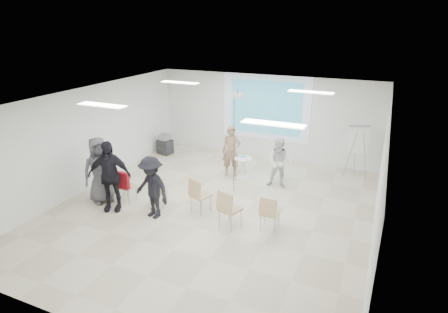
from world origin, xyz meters
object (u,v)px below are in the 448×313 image
at_px(chair_center, 198,193).
at_px(av_cart, 165,145).
at_px(pedestal_table, 243,166).
at_px(chair_far_left, 112,179).
at_px(chair_left_mid, 125,185).
at_px(audience_mid, 151,184).
at_px(audience_left, 109,171).
at_px(chair_left_inner, 157,189).
at_px(chair_right_inner, 228,207).
at_px(player_left, 231,148).
at_px(player_right, 280,160).
at_px(chair_right_far, 269,211).
at_px(audience_outer, 100,166).
at_px(flipchart_easel, 358,140).
at_px(laptop, 159,190).

height_order(chair_center, av_cart, chair_center).
bearing_deg(chair_center, pedestal_table, 105.15).
bearing_deg(pedestal_table, chair_far_left, -136.63).
bearing_deg(chair_left_mid, audience_mid, -17.25).
bearing_deg(av_cart, chair_center, -39.21).
bearing_deg(audience_left, chair_left_inner, 7.42).
relative_size(chair_left_mid, chair_right_inner, 0.87).
relative_size(pedestal_table, player_left, 0.40).
xyz_separation_m(player_right, chair_right_far, (0.47, -2.57, -0.33)).
height_order(chair_far_left, audience_outer, audience_outer).
bearing_deg(flipchart_easel, audience_mid, -150.07).
xyz_separation_m(laptop, audience_mid, (0.21, -0.60, 0.47)).
bearing_deg(laptop, audience_outer, -1.02).
bearing_deg(audience_outer, audience_left, -83.56).
xyz_separation_m(pedestal_table, audience_mid, (-1.21, -3.29, 0.54)).
bearing_deg(audience_outer, chair_left_mid, -38.48).
xyz_separation_m(chair_right_far, laptop, (-3.13, 0.09, -0.07)).
bearing_deg(av_cart, chair_left_mid, -64.94).
distance_m(chair_far_left, chair_center, 2.69).
xyz_separation_m(player_left, chair_center, (0.19, -2.67, -0.37)).
distance_m(audience_mid, audience_outer, 1.80).
bearing_deg(chair_left_inner, audience_mid, -86.08).
height_order(player_right, chair_far_left, player_right).
height_order(chair_right_far, flipchart_easel, flipchart_easel).
height_order(player_left, chair_center, player_left).
distance_m(chair_left_mid, av_cart, 4.01).
relative_size(player_left, chair_center, 1.96).
bearing_deg(flipchart_easel, chair_center, -147.19).
distance_m(laptop, flipchart_easel, 6.29).
distance_m(player_right, audience_left, 4.87).
relative_size(chair_far_left, chair_center, 0.94).
bearing_deg(chair_left_mid, audience_left, -97.76).
bearing_deg(chair_center, chair_left_inner, -153.53).
bearing_deg(chair_far_left, chair_left_inner, 20.13).
bearing_deg(pedestal_table, chair_left_inner, -116.70).
relative_size(chair_far_left, audience_left, 0.41).
bearing_deg(audience_outer, audience_mid, -62.91).
height_order(player_left, chair_far_left, player_left).
bearing_deg(audience_outer, av_cart, 40.01).
bearing_deg(flipchart_easel, player_left, -175.67).
bearing_deg(chair_left_mid, chair_far_left, 168.05).
relative_size(laptop, flipchart_easel, 0.18).
bearing_deg(audience_outer, pedestal_table, -11.07).
relative_size(chair_right_inner, audience_outer, 0.48).
distance_m(chair_right_far, laptop, 3.13).
xyz_separation_m(player_right, av_cart, (-4.74, 1.16, -0.51)).
relative_size(chair_right_far, audience_mid, 0.48).
distance_m(audience_left, audience_outer, 0.62).
distance_m(pedestal_table, chair_left_mid, 3.74).
relative_size(chair_far_left, laptop, 2.84).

